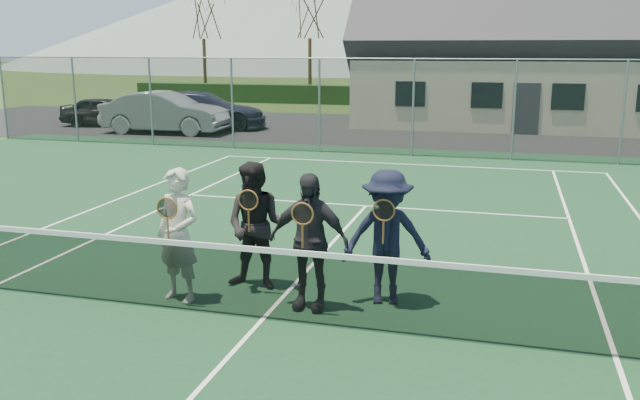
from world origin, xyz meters
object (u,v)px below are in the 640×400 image
object	(u,v)px
car_c	(202,110)
player_b	(256,226)
clubhouse	(541,32)
player_a	(178,235)
player_c	(309,241)
car_b	(165,113)
player_d	(387,237)
car_a	(105,112)
tennis_net	(262,280)

from	to	relation	value
car_c	player_b	size ratio (longest dim) A/B	2.94
car_c	clubhouse	world-z (taller)	clubhouse
player_a	player_c	size ratio (longest dim) A/B	1.00
car_b	player_d	distance (m)	19.45
car_a	car_b	size ratio (longest dim) A/B	0.75
player_d	car_b	bearing A→B (deg)	126.43
clubhouse	tennis_net	bearing A→B (deg)	-99.46
car_c	player_a	world-z (taller)	player_a
car_c	clubhouse	size ratio (longest dim) A/B	0.34
player_c	player_d	bearing A→B (deg)	25.83
car_b	player_b	xyz separation A→B (m)	(9.69, -15.56, 0.10)
player_a	player_d	size ratio (longest dim) A/B	1.00
car_a	player_d	distance (m)	22.98
car_a	car_c	bearing A→B (deg)	-94.33
car_a	player_d	world-z (taller)	player_d
car_b	car_c	size ratio (longest dim) A/B	0.94
player_d	car_a	bearing A→B (deg)	131.54
player_b	player_c	xyz separation A→B (m)	(0.92, -0.54, 0.00)
tennis_net	player_d	bearing A→B (deg)	35.98
car_c	player_c	distance (m)	20.41
player_d	car_c	bearing A→B (deg)	121.78
car_b	player_d	bearing A→B (deg)	-145.28
car_b	tennis_net	bearing A→B (deg)	-150.28
car_b	tennis_net	world-z (taller)	car_b
car_c	player_c	world-z (taller)	player_c
car_c	player_d	world-z (taller)	player_d
tennis_net	player_a	bearing A→B (deg)	164.61
clubhouse	player_d	size ratio (longest dim) A/B	8.67
tennis_net	player_d	xyz separation A→B (m)	(1.38, 1.00, 0.38)
clubhouse	player_b	xyz separation A→B (m)	(-4.48, -22.91, -3.07)
car_b	car_a	bearing A→B (deg)	65.48
player_d	tennis_net	bearing A→B (deg)	-144.02
tennis_net	player_d	world-z (taller)	player_d
car_a	car_c	distance (m)	4.45
car_c	tennis_net	world-z (taller)	car_c
player_a	player_b	bearing A→B (deg)	41.16
player_c	tennis_net	bearing A→B (deg)	-128.92
car_a	player_a	xyz separation A→B (m)	(12.55, -17.84, 0.29)
player_c	car_a	bearing A→B (deg)	129.02
clubhouse	player_c	distance (m)	23.92
clubhouse	car_c	bearing A→B (deg)	-157.41
tennis_net	clubhouse	distance (m)	24.57
tennis_net	player_a	xyz separation A→B (m)	(-1.31, 0.36, 0.38)
car_b	car_c	bearing A→B (deg)	-24.99
clubhouse	player_d	xyz separation A→B (m)	(-2.62, -23.00, -3.07)
car_c	car_b	bearing A→B (deg)	146.04
car_b	tennis_net	size ratio (longest dim) A/B	0.42
clubhouse	player_b	distance (m)	23.55
player_b	player_c	distance (m)	1.07
player_b	player_d	bearing A→B (deg)	-2.60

